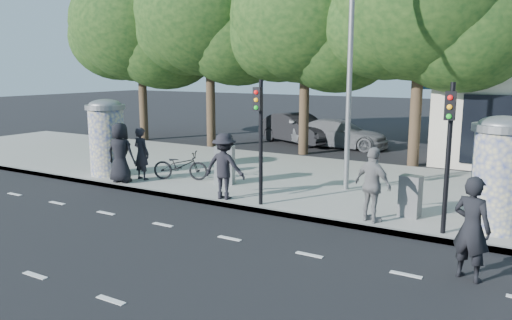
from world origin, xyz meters
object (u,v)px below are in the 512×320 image
Objects in this scene: car_mid at (297,129)px; ped_a at (120,153)px; traffic_pole_far at (449,143)px; ad_column_right at (500,171)px; cabinet_left at (225,165)px; man_road at (472,228)px; cabinet_right at (410,196)px; bicycle at (181,166)px; ped_e at (373,185)px; traffic_pole_near at (260,129)px; ped_b at (141,154)px; ped_d at (225,166)px; car_right at (339,134)px; street_lamp at (350,35)px; ad_column_left at (107,136)px.

ped_a is at bearing -159.59° from car_mid.
car_mid is at bearing 128.64° from traffic_pole_far.
ad_column_right is 8.13m from cabinet_left.
man_road is 1.84× the size of cabinet_right.
bicycle is (-8.67, 1.35, -1.60)m from traffic_pole_far.
cabinet_left is (-5.39, 1.56, -0.30)m from ped_e.
traffic_pole_near is 5.20m from ped_b.
cabinet_right is (-1.98, 0.06, -0.86)m from ad_column_right.
ad_column_right is 5.91m from traffic_pole_near.
ped_b is at bearing 95.34° from bicycle.
ped_d reaches higher than car_right.
ad_column_right reaches higher than bicycle.
ped_d reaches higher than bicycle.
man_road is 17.12m from car_mid.
ad_column_right is 1.52m from traffic_pole_far.
ped_b is (-10.81, -0.19, -0.50)m from ad_column_right.
ad_column_right is at bearing -116.09° from bicycle.
traffic_pole_far reaches higher than cabinet_right.
ped_a is (-6.70, -2.78, -3.66)m from street_lamp.
ped_b is at bearing 175.80° from traffic_pole_far.
ped_b reaches higher than cabinet_left.
ped_d is at bearing -173.07° from ad_column_right.
ad_column_left is 0.56× the size of car_right.
car_right is at bearing 70.10° from cabinet_left.
cabinet_left is at bearing -61.74° from ped_d.
ad_column_right is (12.40, 0.20, 0.00)m from ad_column_left.
car_right is at bearing -117.39° from ped_a.
ped_d is at bearing 176.54° from ped_b.
ped_a is 0.41× the size of car_right.
ped_a is at bearing -172.34° from cabinet_left.
bicycle is at bearing -164.20° from street_lamp.
ad_column_left is 1.43× the size of bicycle.
ad_column_left is at bearing 20.23° from ped_e.
ad_column_left reaches higher than car_mid.
ped_a is at bearing -26.55° from ad_column_left.
ped_a is at bearing 179.68° from traffic_pole_far.
cabinet_right is 12.18m from car_right.
bicycle is (1.14, 0.63, -0.40)m from ped_b.
cabinet_right is (-0.98, 0.97, -1.55)m from traffic_pole_far.
ped_e is 3.23m from man_road.
cabinet_left is 0.26× the size of car_mid.
car_mid reaches higher than cabinet_left.
ad_column_right reaches higher than car_right.
ad_column_right reaches higher than ped_e.
ad_column_left is at bearing 79.77° from bicycle.
ped_e is 1.74× the size of cabinet_right.
car_right is at bearing -38.67° from man_road.
traffic_pole_near is at bearing -132.70° from bicycle.
car_right is (2.39, -0.19, -0.09)m from car_mid.
ped_d is at bearing -139.29° from bicycle.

